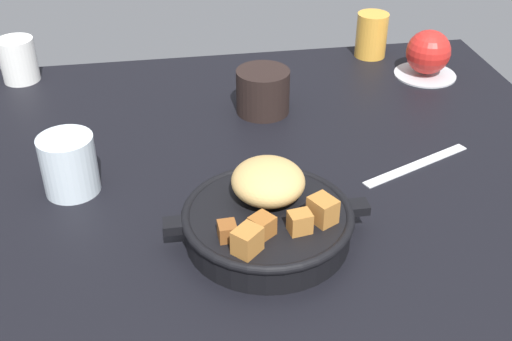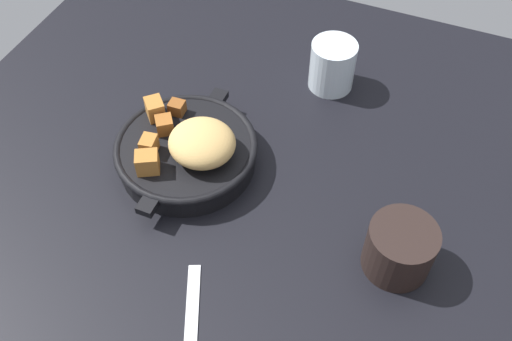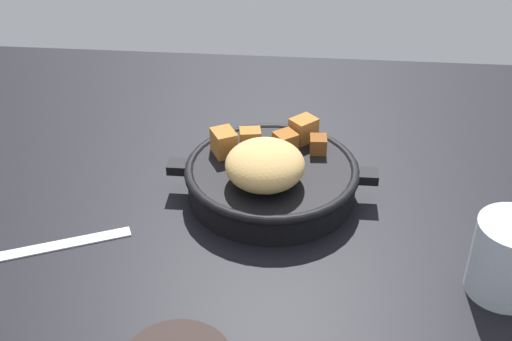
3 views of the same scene
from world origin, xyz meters
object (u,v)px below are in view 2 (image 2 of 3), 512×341
object	(u,v)px
coffee_mug_dark	(400,249)
cast_iron_skillet	(188,150)
butter_knife	(191,336)
water_glass_short	(332,65)

from	to	relation	value
coffee_mug_dark	cast_iron_skillet	bearing A→B (deg)	-98.75
coffee_mug_dark	butter_knife	bearing A→B (deg)	-46.39
cast_iron_skillet	butter_knife	size ratio (longest dim) A/B	1.31
water_glass_short	coffee_mug_dark	xyz separation A→B (cm)	(29.98, 18.60, -0.46)
butter_knife	water_glass_short	distance (cm)	49.67
cast_iron_skillet	water_glass_short	bearing A→B (deg)	150.12
cast_iron_skillet	coffee_mug_dark	xyz separation A→B (cm)	(5.06, 32.91, 0.60)
butter_knife	water_glass_short	size ratio (longest dim) A/B	2.34
water_glass_short	cast_iron_skillet	bearing A→B (deg)	-29.88
water_glass_short	coffee_mug_dark	size ratio (longest dim) A/B	0.94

